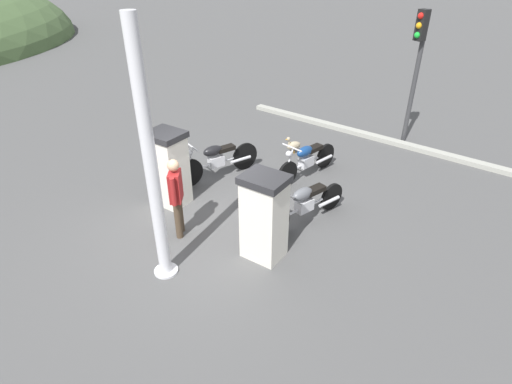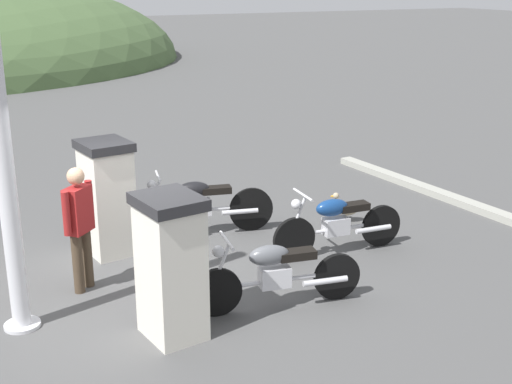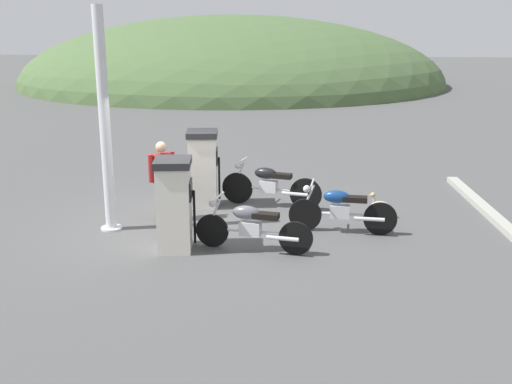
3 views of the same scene
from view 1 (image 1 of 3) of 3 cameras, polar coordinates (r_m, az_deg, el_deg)
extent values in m
plane|color=#4C4C4C|center=(8.12, -6.07, -4.80)|extent=(120.00, 120.00, 0.00)
cube|color=silver|center=(6.97, 1.13, -3.96)|extent=(0.64, 0.73, 1.47)
cube|color=black|center=(6.99, 2.45, -0.66)|extent=(0.10, 0.46, 0.32)
cube|color=#262628|center=(6.54, 1.20, 1.76)|extent=(0.70, 0.80, 0.12)
cylinder|color=black|center=(7.40, 1.20, -3.69)|extent=(0.05, 0.05, 0.96)
cube|color=silver|center=(8.65, -11.96, 2.83)|extent=(0.66, 0.74, 1.49)
cube|color=black|center=(8.69, -10.80, 5.53)|extent=(0.10, 0.46, 0.32)
cube|color=#262628|center=(8.31, -12.55, 7.74)|extent=(0.73, 0.81, 0.12)
cylinder|color=black|center=(9.08, -11.22, 2.75)|extent=(0.05, 0.05, 0.97)
cylinder|color=black|center=(7.71, 2.98, -4.20)|extent=(0.58, 0.16, 0.58)
cylinder|color=black|center=(8.60, 10.43, -0.63)|extent=(0.58, 0.16, 0.58)
cube|color=silver|center=(8.05, 6.70, -1.85)|extent=(0.39, 0.26, 0.24)
cylinder|color=silver|center=(8.11, 6.94, -2.02)|extent=(1.10, 0.23, 0.05)
ellipsoid|color=#595B60|center=(7.86, 6.46, -0.30)|extent=(0.51, 0.30, 0.24)
cube|color=black|center=(8.09, 8.18, 0.29)|extent=(0.47, 0.27, 0.10)
cylinder|color=silver|center=(7.56, 3.27, -2.23)|extent=(0.26, 0.08, 0.57)
cylinder|color=silver|center=(7.44, 3.80, 0.05)|extent=(0.13, 0.56, 0.04)
sphere|color=silver|center=(7.44, 3.20, -0.99)|extent=(0.16, 0.16, 0.14)
cylinder|color=silver|center=(8.40, 10.12, -1.29)|extent=(0.55, 0.16, 0.07)
cylinder|color=black|center=(9.37, -9.24, 2.60)|extent=(0.67, 0.20, 0.68)
cylinder|color=black|center=(10.02, -1.54, 4.97)|extent=(0.67, 0.20, 0.68)
cube|color=silver|center=(9.61, -5.55, 4.29)|extent=(0.40, 0.27, 0.24)
cylinder|color=silver|center=(9.65, -5.28, 4.10)|extent=(1.11, 0.30, 0.05)
ellipsoid|color=black|center=(9.45, -6.01, 5.69)|extent=(0.52, 0.32, 0.24)
cube|color=black|center=(9.62, -4.23, 6.04)|extent=(0.47, 0.29, 0.10)
cylinder|color=silver|center=(9.25, -9.18, 4.31)|extent=(0.26, 0.10, 0.57)
cylinder|color=silver|center=(9.14, -8.90, 6.23)|extent=(0.16, 0.55, 0.04)
sphere|color=silver|center=(9.15, -9.39, 5.39)|extent=(0.17, 0.17, 0.14)
cylinder|color=silver|center=(9.83, -2.13, 4.53)|extent=(0.55, 0.19, 0.07)
cylinder|color=black|center=(9.30, 4.36, 2.48)|extent=(0.61, 0.11, 0.61)
cylinder|color=black|center=(10.26, 9.59, 4.97)|extent=(0.61, 0.11, 0.61)
cube|color=silver|center=(9.69, 6.95, 4.22)|extent=(0.37, 0.23, 0.24)
cylinder|color=silver|center=(9.74, 7.12, 4.05)|extent=(1.03, 0.12, 0.05)
ellipsoid|color=navy|center=(9.52, 6.78, 5.60)|extent=(0.49, 0.25, 0.24)
cube|color=black|center=(9.77, 8.07, 6.01)|extent=(0.45, 0.23, 0.10)
cylinder|color=silver|center=(9.19, 4.60, 4.21)|extent=(0.26, 0.06, 0.57)
cylinder|color=silver|center=(9.10, 5.02, 6.16)|extent=(0.08, 0.56, 0.04)
sphere|color=silver|center=(9.09, 4.57, 5.29)|extent=(0.15, 0.15, 0.14)
cylinder|color=silver|center=(10.04, 9.44, 4.52)|extent=(0.55, 0.11, 0.07)
cylinder|color=#473828|center=(7.72, -10.74, -3.86)|extent=(0.18, 0.18, 0.76)
cylinder|color=#473828|center=(7.89, -10.53, -3.04)|extent=(0.18, 0.18, 0.76)
cube|color=maroon|center=(7.46, -11.12, 0.78)|extent=(0.40, 0.39, 0.57)
cylinder|color=maroon|center=(7.24, -11.42, 0.02)|extent=(0.13, 0.13, 0.54)
cylinder|color=maroon|center=(7.65, -10.87, 1.86)|extent=(0.13, 0.13, 0.54)
sphere|color=tan|center=(7.26, -11.45, 3.64)|extent=(0.30, 0.30, 0.21)
ellipsoid|color=tan|center=(10.92, 5.24, 6.44)|extent=(0.44, 0.33, 0.22)
cylinder|color=tan|center=(10.83, 4.62, 6.63)|extent=(0.08, 0.08, 0.15)
sphere|color=tan|center=(10.75, 4.52, 7.35)|extent=(0.13, 0.13, 0.10)
cone|color=orange|center=(10.72, 4.21, 7.26)|extent=(0.08, 0.07, 0.04)
cone|color=tan|center=(11.00, 6.05, 6.76)|extent=(0.10, 0.10, 0.08)
cylinder|color=orange|center=(10.96, 5.31, 5.58)|extent=(0.02, 0.02, 0.11)
cylinder|color=orange|center=(11.02, 5.10, 5.73)|extent=(0.02, 0.02, 0.11)
cylinder|color=#38383A|center=(11.86, 21.17, 14.25)|extent=(0.15, 0.15, 3.44)
cube|color=black|center=(11.48, 22.03, 20.66)|extent=(0.26, 0.29, 0.72)
sphere|color=red|center=(11.38, 21.91, 21.75)|extent=(0.19, 0.19, 0.15)
sphere|color=orange|center=(11.41, 21.69, 20.67)|extent=(0.19, 0.19, 0.15)
sphere|color=green|center=(11.44, 21.47, 19.60)|extent=(0.19, 0.19, 0.15)
cylinder|color=silver|center=(6.10, -14.44, 3.81)|extent=(0.20, 0.20, 4.07)
cylinder|color=silver|center=(7.21, -12.35, -10.60)|extent=(0.40, 0.40, 0.04)
cube|color=#9E9E93|center=(12.36, 15.08, 7.66)|extent=(0.81, 7.89, 0.12)
camera|label=2|loc=(3.54, 83.44, -14.99)|focal=48.02mm
camera|label=3|loc=(9.02, 81.70, -1.94)|focal=42.97mm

